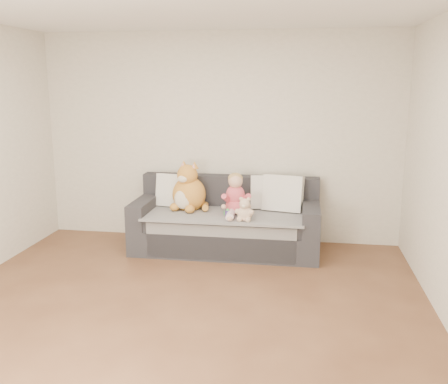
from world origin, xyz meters
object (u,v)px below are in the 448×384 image
object	(u,v)px
toddler	(236,197)
sippy_cup	(228,212)
plush_cat	(188,191)
sofa	(226,224)
teddy_bear	(245,211)

from	to	relation	value
toddler	sippy_cup	xyz separation A→B (m)	(-0.07, -0.14, -0.15)
toddler	sippy_cup	size ratio (longest dim) A/B	4.80
plush_cat	sippy_cup	distance (m)	0.62
plush_cat	sippy_cup	xyz separation A→B (m)	(0.52, -0.28, -0.17)
sippy_cup	sofa	bearing A→B (deg)	101.81
sippy_cup	teddy_bear	bearing A→B (deg)	-29.71
toddler	plush_cat	size ratio (longest dim) A/B	0.81
plush_cat	teddy_bear	distance (m)	0.84
toddler	plush_cat	bearing A→B (deg)	155.85
sofa	toddler	distance (m)	0.41
sofa	plush_cat	world-z (taller)	plush_cat
plush_cat	teddy_bear	xyz separation A→B (m)	(0.73, -0.40, -0.12)
plush_cat	teddy_bear	size ratio (longest dim) A/B	2.26
plush_cat	sippy_cup	size ratio (longest dim) A/B	5.91
sofa	plush_cat	size ratio (longest dim) A/B	3.54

